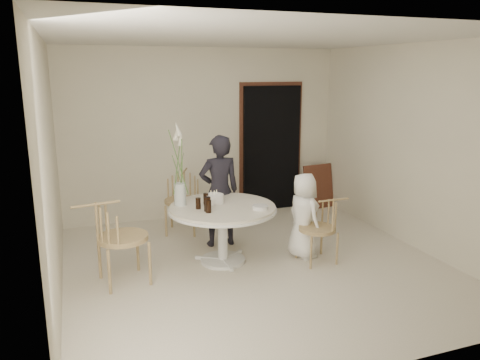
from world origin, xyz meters
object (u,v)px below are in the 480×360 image
object	(u,v)px
table	(223,215)
boy	(304,216)
chair_right	(325,221)
birthday_cake	(214,199)
chair_far	(183,193)
girl	(219,191)
flower_vase	(180,176)
chair_left	(110,231)

from	to	relation	value
table	boy	bearing A→B (deg)	-10.60
chair_right	birthday_cake	bearing A→B (deg)	-114.23
table	chair_far	xyz separation A→B (m)	(-0.17, 1.37, -0.04)
chair_right	girl	xyz separation A→B (m)	(-1.08, 0.97, 0.25)
girl	flower_vase	xyz separation A→B (m)	(-0.62, -0.37, 0.33)
chair_right	girl	size ratio (longest dim) A/B	0.52
chair_right	girl	world-z (taller)	girl
birthday_cake	boy	bearing A→B (deg)	-17.67
chair_far	birthday_cake	size ratio (longest dim) A/B	3.79
boy	flower_vase	distance (m)	1.64
chair_left	girl	xyz separation A→B (m)	(1.50, 0.77, 0.13)
chair_left	flower_vase	bearing A→B (deg)	-74.81
flower_vase	chair_left	bearing A→B (deg)	-155.50
birthday_cake	chair_far	bearing A→B (deg)	95.44
chair_left	birthday_cake	bearing A→B (deg)	-84.84
birthday_cake	chair_right	bearing A→B (deg)	-22.89
chair_far	chair_left	distance (m)	1.95
chair_left	flower_vase	world-z (taller)	flower_vase
chair_left	girl	distance (m)	1.69
table	girl	distance (m)	0.62
girl	boy	size ratio (longest dim) A/B	1.39
girl	table	bearing A→B (deg)	76.47
girl	flower_vase	size ratio (longest dim) A/B	1.47
chair_far	chair_left	xyz separation A→B (m)	(-1.18, -1.55, 0.06)
table	chair_right	distance (m)	1.28
boy	flower_vase	bearing A→B (deg)	63.35
girl	birthday_cake	size ratio (longest dim) A/B	6.52
chair_left	boy	size ratio (longest dim) A/B	0.89
chair_far	flower_vase	world-z (taller)	flower_vase
table	chair_far	world-z (taller)	chair_far
girl	chair_far	bearing A→B (deg)	-67.72
table	birthday_cake	bearing A→B (deg)	110.56
table	birthday_cake	distance (m)	0.24
table	chair_right	bearing A→B (deg)	-17.60
girl	birthday_cake	xyz separation A→B (m)	(-0.20, -0.43, 0.02)
girl	flower_vase	world-z (taller)	flower_vase
chair_far	flower_vase	xyz separation A→B (m)	(-0.30, -1.15, 0.52)
boy	chair_right	bearing A→B (deg)	-145.80
chair_right	girl	bearing A→B (deg)	-133.45
chair_far	chair_right	size ratio (longest dim) A/B	1.11
chair_far	girl	bearing A→B (deg)	-45.11
chair_left	birthday_cake	xyz separation A→B (m)	(1.30, 0.34, 0.15)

